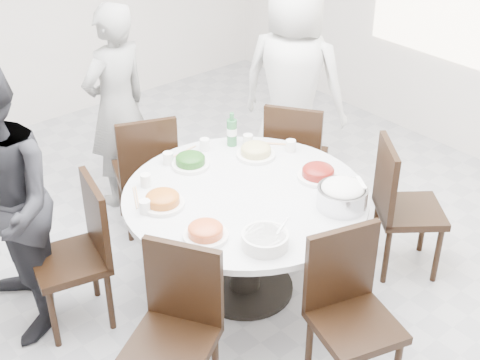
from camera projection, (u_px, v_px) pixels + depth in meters
floor at (195, 287)px, 4.46m from camera, size 6.00×6.00×0.01m
dining_table at (245, 243)px, 4.26m from camera, size 1.50×1.50×0.75m
chair_ne at (296, 156)px, 5.04m from camera, size 0.58×0.58×0.95m
chair_n at (145, 169)px, 4.86m from camera, size 0.54×0.54×0.95m
chair_nw at (69, 258)px, 3.96m from camera, size 0.51×0.51×0.95m
chair_sw at (171, 341)px, 3.37m from camera, size 0.58×0.58×0.95m
chair_s at (356, 322)px, 3.49m from camera, size 0.52×0.52×0.95m
chair_se at (410, 208)px, 4.42m from camera, size 0.59×0.59×0.95m
diner_right at (293, 86)px, 5.18m from camera, size 0.87×1.01×1.74m
diner_middle at (117, 107)px, 5.02m from camera, size 0.64×0.48×1.60m
dish_greens at (190, 162)px, 4.33m from camera, size 0.25×0.25×0.06m
dish_pale at (256, 152)px, 4.44m from camera, size 0.26×0.26×0.07m
dish_orange at (163, 201)px, 3.92m from camera, size 0.26×0.26×0.07m
dish_redbrown at (318, 174)px, 4.20m from camera, size 0.26×0.26×0.06m
dish_tofu at (206, 233)px, 3.65m from camera, size 0.25×0.25×0.07m
rice_bowl at (342, 198)px, 3.90m from camera, size 0.30×0.30×0.13m
soup_bowl at (265, 240)px, 3.59m from camera, size 0.26×0.26×0.08m
beverage_bottle at (232, 129)px, 4.54m from camera, size 0.07×0.07×0.24m
tea_cups at (183, 148)px, 4.48m from camera, size 0.07×0.07×0.08m
chopsticks at (182, 156)px, 4.46m from camera, size 0.24×0.04×0.01m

